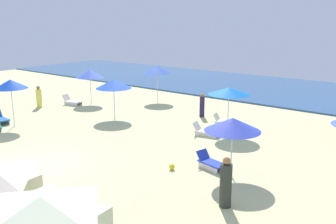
# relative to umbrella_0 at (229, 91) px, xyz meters

# --- Properties ---
(ground_plane) EXTENTS (60.00, 60.00, 0.00)m
(ground_plane) POSITION_rel_umbrella_0_xyz_m (-3.99, -9.43, -2.32)
(ground_plane) COLOR beige
(ocean) EXTENTS (60.00, 13.20, 0.12)m
(ocean) POSITION_rel_umbrella_0_xyz_m (-3.99, 13.97, -2.26)
(ocean) COLOR #2D5486
(ocean) RESTS_ON ground_plane
(umbrella_0) EXTENTS (2.21, 2.21, 2.51)m
(umbrella_0) POSITION_rel_umbrella_0_xyz_m (0.00, 0.00, 0.00)
(umbrella_0) COLOR silver
(umbrella_0) RESTS_ON ground_plane
(lounge_chair_0_0) EXTENTS (1.55, 0.92, 0.67)m
(lounge_chair_0_0) POSITION_rel_umbrella_0_xyz_m (-0.79, 1.14, -2.06)
(lounge_chair_0_0) COLOR silver
(lounge_chair_0_0) RESTS_ON ground_plane
(lounge_chair_0_1) EXTENTS (1.53, 0.87, 0.66)m
(lounge_chair_0_1) POSITION_rel_umbrella_0_xyz_m (-0.68, -1.15, -2.08)
(lounge_chair_0_1) COLOR silver
(lounge_chair_0_1) RESTS_ON ground_plane
(umbrella_1) EXTENTS (2.20, 2.20, 2.36)m
(umbrella_1) POSITION_rel_umbrella_0_xyz_m (2.98, -5.00, -0.22)
(umbrella_1) COLOR silver
(umbrella_1) RESTS_ON ground_plane
(lounge_chair_1_0) EXTENTS (1.37, 0.84, 0.66)m
(lounge_chair_1_0) POSITION_rel_umbrella_0_xyz_m (1.96, -4.88, -2.06)
(lounge_chair_1_0) COLOR silver
(lounge_chair_1_0) RESTS_ON ground_plane
(umbrella_3) EXTENTS (2.11, 2.11, 2.62)m
(umbrella_3) POSITION_rel_umbrella_0_xyz_m (-8.36, 4.05, 0.04)
(umbrella_3) COLOR silver
(umbrella_3) RESTS_ON ground_plane
(umbrella_4) EXTENTS (1.89, 1.89, 2.73)m
(umbrella_4) POSITION_rel_umbrella_0_xyz_m (-10.34, -6.52, 0.16)
(umbrella_4) COLOR silver
(umbrella_4) RESTS_ON ground_plane
(lounge_chair_4_1) EXTENTS (1.36, 0.76, 0.76)m
(lounge_chair_4_1) POSITION_rel_umbrella_0_xyz_m (-11.58, -6.73, -2.03)
(lounge_chair_4_1) COLOR silver
(lounge_chair_4_1) RESTS_ON ground_plane
(umbrella_6) EXTENTS (2.23, 2.23, 2.43)m
(umbrella_6) POSITION_rel_umbrella_0_xyz_m (-7.20, -1.55, -0.16)
(umbrella_6) COLOR silver
(umbrella_6) RESTS_ON ground_plane
(umbrella_7) EXTENTS (2.03, 2.03, 2.45)m
(umbrella_7) POSITION_rel_umbrella_0_xyz_m (-11.69, 0.38, -0.14)
(umbrella_7) COLOR silver
(umbrella_7) RESTS_ON ground_plane
(lounge_chair_7_0) EXTENTS (1.52, 0.90, 0.72)m
(lounge_chair_7_0) POSITION_rel_umbrella_0_xyz_m (-12.29, -0.91, -2.05)
(lounge_chair_7_0) COLOR silver
(lounge_chair_7_0) RESTS_ON ground_plane
(beachgoer_0) EXTENTS (0.55, 0.55, 1.73)m
(beachgoer_0) POSITION_rel_umbrella_0_xyz_m (4.10, -7.39, -1.51)
(beachgoer_0) COLOR #2B2F2B
(beachgoer_0) RESTS_ON ground_plane
(beachgoer_1) EXTENTS (0.50, 0.50, 1.52)m
(beachgoer_1) POSITION_rel_umbrella_0_xyz_m (-13.52, -2.78, -1.62)
(beachgoer_1) COLOR #E8D759
(beachgoer_1) RESTS_ON ground_plane
(beachgoer_2) EXTENTS (0.34, 0.34, 1.50)m
(beachgoer_2) POSITION_rel_umbrella_0_xyz_m (-3.00, 2.05, -1.61)
(beachgoer_2) COLOR #2B1D41
(beachgoer_2) RESTS_ON ground_plane
(beach_ball_0) EXTENTS (0.25, 0.25, 0.25)m
(beach_ball_0) POSITION_rel_umbrella_0_xyz_m (0.80, -6.00, -2.19)
(beach_ball_0) COLOR yellow
(beach_ball_0) RESTS_ON ground_plane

